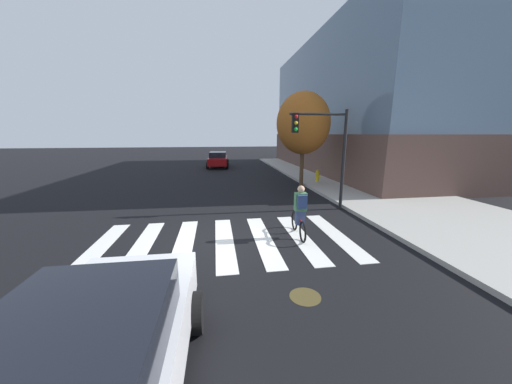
# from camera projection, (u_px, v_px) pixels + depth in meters

# --- Properties ---
(ground_plane) EXTENTS (120.00, 120.00, 0.00)m
(ground_plane) POSITION_uv_depth(u_px,v_px,m) (219.00, 242.00, 8.03)
(ground_plane) COLOR black
(sidewalk) EXTENTS (6.50, 50.00, 0.15)m
(sidewalk) POSITION_uv_depth(u_px,v_px,m) (467.00, 225.00, 9.32)
(sidewalk) COLOR #9E9B93
(sidewalk) RESTS_ON ground
(crosswalk_stripes) EXTENTS (7.77, 4.04, 0.01)m
(crosswalk_stripes) POSITION_uv_depth(u_px,v_px,m) (225.00, 241.00, 8.06)
(crosswalk_stripes) COLOR silver
(crosswalk_stripes) RESTS_ON ground
(manhole_cover) EXTENTS (0.64, 0.64, 0.01)m
(manhole_cover) POSITION_uv_depth(u_px,v_px,m) (305.00, 296.00, 5.32)
(manhole_cover) COLOR #473D1E
(manhole_cover) RESTS_ON ground
(sedan_near) EXTENTS (2.21, 4.62, 1.59)m
(sedan_near) POSITION_uv_depth(u_px,v_px,m) (83.00, 379.00, 2.64)
(sedan_near) COLOR silver
(sedan_near) RESTS_ON ground
(sedan_mid) EXTENTS (2.26, 4.45, 1.50)m
(sedan_mid) POSITION_uv_depth(u_px,v_px,m) (218.00, 159.00, 25.74)
(sedan_mid) COLOR maroon
(sedan_mid) RESTS_ON ground
(cyclist) EXTENTS (0.37, 1.71, 1.69)m
(cyclist) POSITION_uv_depth(u_px,v_px,m) (300.00, 212.00, 8.20)
(cyclist) COLOR black
(cyclist) RESTS_ON ground
(traffic_light_near) EXTENTS (2.47, 0.28, 4.20)m
(traffic_light_near) POSITION_uv_depth(u_px,v_px,m) (326.00, 143.00, 10.76)
(traffic_light_near) COLOR black
(traffic_light_near) RESTS_ON ground
(fire_hydrant) EXTENTS (0.33, 0.22, 0.78)m
(fire_hydrant) POSITION_uv_depth(u_px,v_px,m) (317.00, 176.00, 17.19)
(fire_hydrant) COLOR gold
(fire_hydrant) RESTS_ON sidewalk
(street_tree_near) EXTENTS (3.20, 3.20, 5.68)m
(street_tree_near) POSITION_uv_depth(u_px,v_px,m) (303.00, 123.00, 15.68)
(street_tree_near) COLOR #4C3823
(street_tree_near) RESTS_ON ground
(corner_building) EXTENTS (18.89, 22.21, 10.94)m
(corner_building) POSITION_uv_depth(u_px,v_px,m) (408.00, 109.00, 23.62)
(corner_building) COLOR brown
(corner_building) RESTS_ON ground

